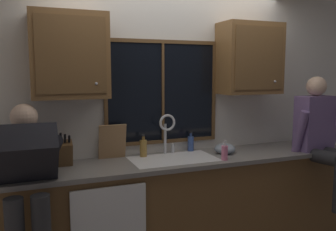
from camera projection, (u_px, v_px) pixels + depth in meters
The scene contains 21 objects.
back_wall at pixel (168, 116), 3.58m from camera, with size 6.00×0.12×2.55m, color silver.
window_glass at pixel (162, 92), 3.46m from camera, with size 1.10×0.02×0.95m, color black.
window_frame_top at pixel (163, 42), 3.39m from camera, with size 1.17×0.02×0.04m, color brown.
window_frame_bottom at pixel (163, 141), 3.51m from camera, with size 1.17×0.02×0.04m, color brown.
window_frame_left at pixel (106, 94), 3.24m from camera, with size 0.04×0.02×0.95m, color brown.
window_frame_right at pixel (214, 91), 3.65m from camera, with size 0.04×0.02×0.95m, color brown.
window_mullion_center at pixel (163, 92), 3.45m from camera, with size 0.02×0.02×0.95m, color brown.
lower_cabinet_run at pixel (181, 207), 3.36m from camera, with size 3.60×0.58×0.88m, color brown.
countertop at pixel (182, 160), 3.29m from camera, with size 3.66×0.62×0.04m, color slate.
upper_cabinet_left at pixel (69, 56), 2.94m from camera, with size 0.63×0.36×0.72m.
upper_cabinet_right at pixel (250, 59), 3.59m from camera, with size 0.63×0.36×0.72m.
sink at pixel (174, 169), 3.27m from camera, with size 0.80×0.46×0.21m.
faucet at pixel (167, 129), 3.40m from camera, with size 0.18×0.09×0.40m.
person_standing at pixel (27, 182), 2.54m from camera, with size 0.53×0.72×1.48m.
person_sitting_on_counter at pixel (322, 134), 3.54m from camera, with size 0.54×0.61×1.26m.
knife_block at pixel (65, 153), 3.01m from camera, with size 0.12×0.18×0.32m.
cutting_board at pixel (112, 142), 3.25m from camera, with size 0.25×0.02×0.33m, color #997047.
mixing_bowl at pixel (225, 149), 3.48m from camera, with size 0.21×0.21×0.10m, color #8C99A8.
soap_dispenser at pixel (225, 152), 3.21m from camera, with size 0.06×0.07×0.19m.
bottle_green_glass at pixel (143, 148), 3.34m from camera, with size 0.07×0.07×0.21m.
bottle_tall_clear at pixel (191, 143), 3.57m from camera, with size 0.06×0.06×0.20m.
Camera 1 is at (-1.30, -3.25, 1.72)m, focal length 37.44 mm.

